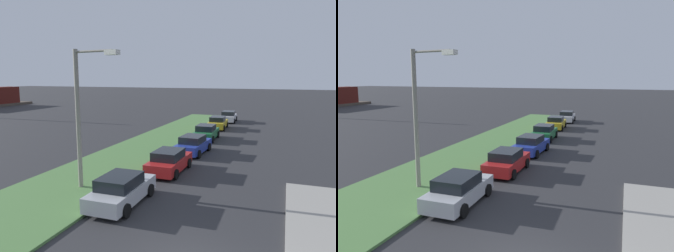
% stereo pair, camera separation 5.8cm
% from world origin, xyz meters
% --- Properties ---
extents(grass_median, '(60.00, 6.00, 0.12)m').
position_xyz_m(grass_median, '(10.00, 8.39, 0.06)').
color(grass_median, '#517F42').
rests_on(grass_median, ground).
extents(parked_car_silver, '(4.33, 2.07, 1.47)m').
position_xyz_m(parked_car_silver, '(4.38, 4.55, 0.72)').
color(parked_car_silver, '#B2B5BA').
rests_on(parked_car_silver, ground).
extents(parked_car_red, '(4.30, 2.03, 1.47)m').
position_xyz_m(parked_car_red, '(10.06, 4.20, 0.72)').
color(parked_car_red, red).
rests_on(parked_car_red, ground).
extents(parked_car_blue, '(4.39, 2.21, 1.47)m').
position_xyz_m(parked_car_blue, '(15.41, 4.14, 0.72)').
color(parked_car_blue, '#23389E').
rests_on(parked_car_blue, ground).
extents(parked_car_green, '(4.34, 2.10, 1.47)m').
position_xyz_m(parked_car_green, '(21.25, 4.51, 0.72)').
color(parked_car_green, '#1E6B38').
rests_on(parked_car_green, ground).
extents(parked_car_yellow, '(4.38, 2.17, 1.47)m').
position_xyz_m(parked_car_yellow, '(27.98, 4.77, 0.72)').
color(parked_car_yellow, gold).
rests_on(parked_car_yellow, ground).
extents(parked_car_white, '(4.39, 2.20, 1.47)m').
position_xyz_m(parked_car_white, '(34.20, 4.60, 0.72)').
color(parked_car_white, silver).
rests_on(parked_car_white, ground).
extents(streetlight, '(0.69, 2.87, 7.50)m').
position_xyz_m(streetlight, '(5.44, 7.33, 4.39)').
color(streetlight, gray).
rests_on(streetlight, ground).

